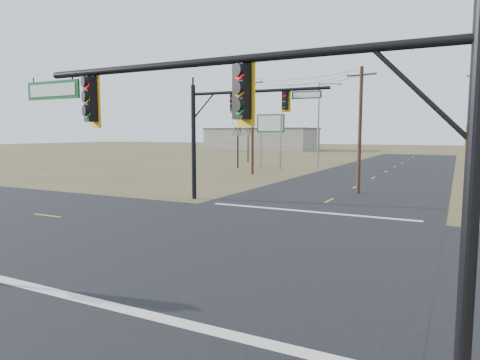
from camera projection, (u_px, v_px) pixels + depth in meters
name	position (u px, v px, depth m)	size (l,w,h in m)	color
ground	(249.00, 242.00, 17.38)	(320.00, 320.00, 0.00)	brown
road_ew	(249.00, 242.00, 17.38)	(160.00, 14.00, 0.02)	black
road_ns	(249.00, 242.00, 17.38)	(14.00, 160.00, 0.02)	black
stop_bar_near	(119.00, 308.00, 10.74)	(12.00, 0.40, 0.01)	silver
stop_bar_far	(308.00, 211.00, 24.01)	(12.00, 0.40, 0.01)	silver
mast_arm_near	(245.00, 118.00, 8.29)	(10.33, 0.60, 6.42)	black
mast_arm_far	(231.00, 117.00, 27.03)	(9.33, 0.42, 7.56)	black
pedestal_signal_ne	(470.00, 152.00, 21.83)	(0.59, 0.52, 4.84)	black
utility_pole_near	(360.00, 128.00, 30.84)	(2.20, 0.66, 9.14)	#4C3320
utility_pole_far	(252.00, 125.00, 45.67)	(2.52, 0.42, 10.32)	#4C3320
highway_sign	(271.00, 131.00, 53.31)	(3.61, 0.31, 6.77)	gray
streetlight_c	(320.00, 120.00, 54.45)	(3.00, 0.36, 10.76)	gray
bare_tree_a	(238.00, 127.00, 54.12)	(3.32, 3.32, 6.53)	black
bare_tree_b	(248.00, 129.00, 64.98)	(2.95, 2.95, 6.28)	black
warehouse_left	(262.00, 139.00, 114.83)	(28.00, 14.00, 5.50)	#ACA999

